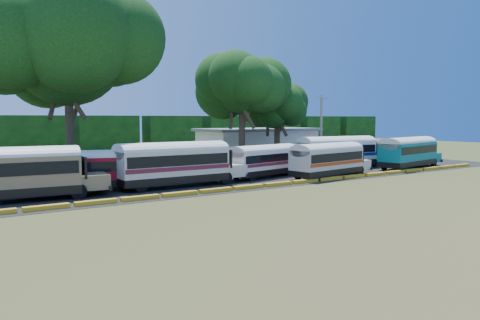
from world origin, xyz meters
TOP-DOWN VIEW (x-y plane):
  - ground at (0.00, 0.00)m, footprint 160.00×160.00m
  - asphalt_strip at (1.00, 12.00)m, footprint 64.00×24.00m
  - curb at (-0.00, 1.00)m, footprint 53.70×0.45m
  - terminal_building at (18.00, 30.00)m, footprint 19.00×9.00m
  - treeline_backdrop at (0.00, 48.00)m, footprint 130.00×4.00m
  - bus_beige at (-20.80, 5.21)m, footprint 11.38×3.77m
  - bus_red at (-16.43, 7.70)m, footprint 9.73×5.32m
  - bus_cream_west at (-8.74, 5.18)m, footprint 11.16×2.88m
  - bus_cream_east at (1.06, 6.09)m, footprint 9.62×4.07m
  - bus_white_red at (5.77, 2.52)m, footprint 10.16×3.83m
  - bus_white_blue at (12.47, 7.66)m, footprint 11.16×4.05m
  - bus_teal at (18.81, 3.20)m, footprint 10.90×4.41m
  - tree_west at (-13.83, 17.22)m, footprint 14.62×14.62m
  - tree_center at (7.31, 19.02)m, footprint 9.76×9.76m
  - tree_east at (14.86, 21.45)m, footprint 7.24×7.24m
  - utility_pole at (15.74, 13.79)m, footprint 1.60×0.30m

SIDE VIEW (x-z plane):
  - ground at x=0.00m, z-range 0.00..0.00m
  - asphalt_strip at x=1.00m, z-range 0.00..0.02m
  - curb at x=0.00m, z-range 0.00..0.30m
  - bus_cream_east at x=1.06m, z-range 0.20..3.28m
  - bus_red at x=-16.43m, z-range 0.23..3.35m
  - bus_white_red at x=5.77m, z-range 0.21..3.47m
  - bus_teal at x=18.81m, z-range 0.26..3.74m
  - bus_white_blue at x=12.47m, z-range 0.23..3.82m
  - terminal_building at x=18.00m, z-range 0.03..4.03m
  - bus_cream_west at x=-8.74m, z-range 0.24..3.90m
  - bus_beige at x=-20.80m, z-range 0.27..3.94m
  - treeline_backdrop at x=0.00m, z-range 0.00..6.00m
  - utility_pole at x=15.74m, z-range 0.11..8.56m
  - tree_east at x=14.86m, z-range 2.21..12.08m
  - tree_center at x=7.31m, z-range 3.00..16.26m
  - tree_west at x=-13.83m, z-range 3.33..20.75m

